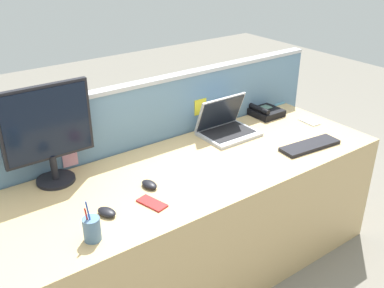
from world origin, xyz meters
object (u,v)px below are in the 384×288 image
Objects in this scene: desktop_monitor at (47,129)px; computer_mouse_left_hand at (107,212)px; laptop at (225,125)px; cell_phone_red_case at (152,203)px; pen_cup at (92,229)px; computer_mouse_right_hand at (149,184)px; keyboard_main at (310,146)px; cell_phone_white_slab at (310,122)px; desk_phone at (265,112)px.

desktop_monitor reaches higher than computer_mouse_left_hand.
laptop is 2.27× the size of cell_phone_red_case.
desktop_monitor is at bearing 85.15° from pen_cup.
cell_phone_red_case is (-0.07, -0.14, -0.01)m from computer_mouse_right_hand.
keyboard_main is at bearing -16.92° from computer_mouse_right_hand.
pen_cup is at bearing -172.93° from keyboard_main.
cell_phone_white_slab is at bearing 9.64° from pen_cup.
desktop_monitor is 0.57m from computer_mouse_right_hand.
laptop is 1.25m from pen_cup.
cell_phone_white_slab is (1.73, 0.29, -0.05)m from pen_cup.
computer_mouse_right_hand is (-0.73, -0.27, -0.04)m from laptop.
desk_phone is 1.44× the size of cell_phone_white_slab.
keyboard_main is at bearing -20.92° from desktop_monitor.
cell_phone_white_slab is at bearing -9.25° from desktop_monitor.
keyboard_main is (1.38, -0.53, -0.28)m from desktop_monitor.
laptop is at bearing 23.28° from pen_cup.
laptop is at bearing 164.50° from cell_phone_white_slab.
keyboard_main is at bearing -17.13° from cell_phone_red_case.
computer_mouse_right_hand is 1.00× the size of computer_mouse_left_hand.
desk_phone is 1.30× the size of cell_phone_red_case.
computer_mouse_right_hand is 0.47m from pen_cup.
computer_mouse_left_hand is (-1.02, -0.37, -0.04)m from laptop.
desk_phone is 1.97× the size of computer_mouse_right_hand.
cell_phone_white_slab is 0.90× the size of cell_phone_red_case.
computer_mouse_right_hand is at bearing -159.58° from laptop.
computer_mouse_left_hand is 1.61m from cell_phone_white_slab.
computer_mouse_left_hand reaches higher than keyboard_main.
computer_mouse_right_hand is 0.73× the size of cell_phone_white_slab.
laptop reaches higher than keyboard_main.
laptop reaches higher than computer_mouse_right_hand.
cell_phone_white_slab is (1.32, 0.07, -0.01)m from computer_mouse_right_hand.
cell_phone_red_case is (-1.39, -0.21, 0.00)m from cell_phone_white_slab.
cell_phone_red_case is (-1.09, 0.04, -0.01)m from keyboard_main.
desktop_monitor is 5.20× the size of computer_mouse_left_hand.
pen_cup is at bearing -156.72° from laptop.
keyboard_main is at bearing 1.57° from pen_cup.
computer_mouse_left_hand is at bearing -178.36° from keyboard_main.
laptop is at bearing 13.53° from computer_mouse_right_hand.
desktop_monitor is 1.51× the size of laptop.
laptop is at bearing -3.90° from desktop_monitor.
laptop is 0.43m from desk_phone.
cell_phone_white_slab is at bearing -59.16° from desk_phone.
keyboard_main is at bearing -23.53° from computer_mouse_left_hand.
keyboard_main is 1.31m from computer_mouse_left_hand.
desktop_monitor is 1.12m from laptop.
cell_phone_red_case is at bearing 13.33° from pen_cup.
cell_phone_white_slab is (0.58, -0.20, -0.05)m from laptop.
laptop is 2.51× the size of cell_phone_white_slab.
computer_mouse_right_hand is (-1.02, 0.18, 0.01)m from keyboard_main.
computer_mouse_left_hand reaches higher than cell_phone_white_slab.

